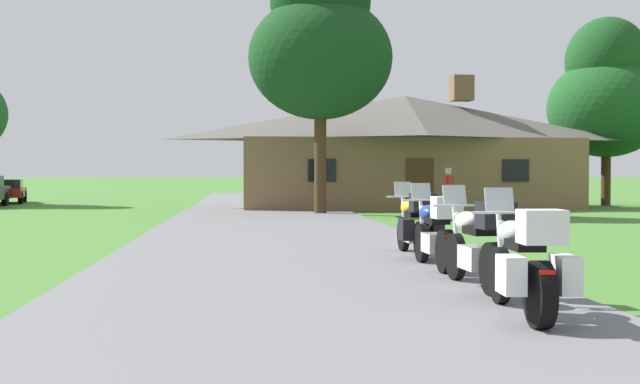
{
  "coord_description": "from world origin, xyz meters",
  "views": [
    {
      "loc": [
        -0.75,
        -1.14,
        1.52
      ],
      "look_at": [
        1.52,
        23.54,
        0.93
      ],
      "focal_mm": 44.99,
      "sensor_mm": 36.0,
      "label": 1
    }
  ],
  "objects_px": {
    "parked_red_sedan_far_left": "(5,190)",
    "motorcycle_yellow_farthest_in_row": "(415,225)",
    "motorcycle_white_second_in_row": "(478,245)",
    "motorcycle_blue_third_in_row": "(436,232)",
    "bystander_red_shirt_near_lodge": "(448,191)",
    "motorcycle_silver_nearest_to_camera": "(525,264)",
    "tree_by_lodge_front": "(320,41)",
    "tree_right_of_lodge": "(607,94)"
  },
  "relations": [
    {
      "from": "motorcycle_yellow_farthest_in_row",
      "to": "motorcycle_white_second_in_row",
      "type": "bearing_deg",
      "value": -92.17
    },
    {
      "from": "motorcycle_yellow_farthest_in_row",
      "to": "tree_by_lodge_front",
      "type": "bearing_deg",
      "value": 89.66
    },
    {
      "from": "bystander_red_shirt_near_lodge",
      "to": "tree_by_lodge_front",
      "type": "relative_size",
      "value": 0.17
    },
    {
      "from": "motorcycle_silver_nearest_to_camera",
      "to": "motorcycle_yellow_farthest_in_row",
      "type": "bearing_deg",
      "value": 91.54
    },
    {
      "from": "bystander_red_shirt_near_lodge",
      "to": "motorcycle_blue_third_in_row",
      "type": "bearing_deg",
      "value": -156.82
    },
    {
      "from": "motorcycle_yellow_farthest_in_row",
      "to": "motorcycle_silver_nearest_to_camera",
      "type": "bearing_deg",
      "value": -93.08
    },
    {
      "from": "bystander_red_shirt_near_lodge",
      "to": "tree_by_lodge_front",
      "type": "distance_m",
      "value": 7.64
    },
    {
      "from": "motorcycle_yellow_farthest_in_row",
      "to": "parked_red_sedan_far_left",
      "type": "distance_m",
      "value": 31.76
    },
    {
      "from": "tree_right_of_lodge",
      "to": "tree_by_lodge_front",
      "type": "distance_m",
      "value": 15.84
    },
    {
      "from": "motorcycle_white_second_in_row",
      "to": "tree_right_of_lodge",
      "type": "distance_m",
      "value": 30.2
    },
    {
      "from": "tree_by_lodge_front",
      "to": "bystander_red_shirt_near_lodge",
      "type": "bearing_deg",
      "value": -45.86
    },
    {
      "from": "motorcycle_silver_nearest_to_camera",
      "to": "tree_right_of_lodge",
      "type": "height_order",
      "value": "tree_right_of_lodge"
    },
    {
      "from": "motorcycle_white_second_in_row",
      "to": "tree_by_lodge_front",
      "type": "height_order",
      "value": "tree_by_lodge_front"
    },
    {
      "from": "motorcycle_silver_nearest_to_camera",
      "to": "parked_red_sedan_far_left",
      "type": "xyz_separation_m",
      "value": [
        -14.95,
        34.0,
        0.03
      ]
    },
    {
      "from": "bystander_red_shirt_near_lodge",
      "to": "parked_red_sedan_far_left",
      "type": "xyz_separation_m",
      "value": [
        -18.66,
        16.47,
        -0.31
      ]
    },
    {
      "from": "motorcycle_blue_third_in_row",
      "to": "bystander_red_shirt_near_lodge",
      "type": "distance_m",
      "value": 13.76
    },
    {
      "from": "parked_red_sedan_far_left",
      "to": "motorcycle_yellow_farthest_in_row",
      "type": "bearing_deg",
      "value": -72.7
    },
    {
      "from": "motorcycle_yellow_farthest_in_row",
      "to": "bystander_red_shirt_near_lodge",
      "type": "height_order",
      "value": "bystander_red_shirt_near_lodge"
    },
    {
      "from": "motorcycle_blue_third_in_row",
      "to": "tree_right_of_lodge",
      "type": "relative_size",
      "value": 0.24
    },
    {
      "from": "motorcycle_white_second_in_row",
      "to": "motorcycle_blue_third_in_row",
      "type": "bearing_deg",
      "value": 87.19
    },
    {
      "from": "motorcycle_blue_third_in_row",
      "to": "motorcycle_yellow_farthest_in_row",
      "type": "height_order",
      "value": "same"
    },
    {
      "from": "tree_by_lodge_front",
      "to": "parked_red_sedan_far_left",
      "type": "distance_m",
      "value": 20.29
    },
    {
      "from": "motorcycle_yellow_farthest_in_row",
      "to": "motorcycle_blue_third_in_row",
      "type": "bearing_deg",
      "value": -93.77
    },
    {
      "from": "motorcycle_blue_third_in_row",
      "to": "parked_red_sedan_far_left",
      "type": "bearing_deg",
      "value": 115.29
    },
    {
      "from": "bystander_red_shirt_near_lodge",
      "to": "tree_by_lodge_front",
      "type": "height_order",
      "value": "tree_by_lodge_front"
    },
    {
      "from": "motorcycle_yellow_farthest_in_row",
      "to": "bystander_red_shirt_near_lodge",
      "type": "bearing_deg",
      "value": 71.61
    },
    {
      "from": "motorcycle_white_second_in_row",
      "to": "motorcycle_blue_third_in_row",
      "type": "relative_size",
      "value": 1.0
    },
    {
      "from": "motorcycle_silver_nearest_to_camera",
      "to": "parked_red_sedan_far_left",
      "type": "height_order",
      "value": "motorcycle_silver_nearest_to_camera"
    },
    {
      "from": "tree_right_of_lodge",
      "to": "motorcycle_silver_nearest_to_camera",
      "type": "bearing_deg",
      "value": -116.27
    },
    {
      "from": "motorcycle_silver_nearest_to_camera",
      "to": "motorcycle_blue_third_in_row",
      "type": "xyz_separation_m",
      "value": [
        0.11,
        4.25,
        0.01
      ]
    },
    {
      "from": "motorcycle_silver_nearest_to_camera",
      "to": "motorcycle_blue_third_in_row",
      "type": "relative_size",
      "value": 1.0
    },
    {
      "from": "parked_red_sedan_far_left",
      "to": "motorcycle_blue_third_in_row",
      "type": "bearing_deg",
      "value": -74.32
    },
    {
      "from": "motorcycle_blue_third_in_row",
      "to": "tree_by_lodge_front",
      "type": "distance_m",
      "value": 18.1
    },
    {
      "from": "motorcycle_blue_third_in_row",
      "to": "bystander_red_shirt_near_lodge",
      "type": "bearing_deg",
      "value": 73.29
    },
    {
      "from": "parked_red_sedan_far_left",
      "to": "motorcycle_white_second_in_row",
      "type": "bearing_deg",
      "value": -75.88
    },
    {
      "from": "tree_by_lodge_front",
      "to": "parked_red_sedan_far_left",
      "type": "height_order",
      "value": "tree_by_lodge_front"
    },
    {
      "from": "motorcycle_silver_nearest_to_camera",
      "to": "motorcycle_blue_third_in_row",
      "type": "bearing_deg",
      "value": 91.84
    },
    {
      "from": "motorcycle_blue_third_in_row",
      "to": "tree_right_of_lodge",
      "type": "height_order",
      "value": "tree_right_of_lodge"
    },
    {
      "from": "motorcycle_silver_nearest_to_camera",
      "to": "tree_by_lodge_front",
      "type": "relative_size",
      "value": 0.21
    },
    {
      "from": "motorcycle_silver_nearest_to_camera",
      "to": "motorcycle_yellow_farthest_in_row",
      "type": "xyz_separation_m",
      "value": [
        0.19,
        6.09,
        0.0
      ]
    },
    {
      "from": "motorcycle_yellow_farthest_in_row",
      "to": "tree_by_lodge_front",
      "type": "distance_m",
      "value": 16.38
    },
    {
      "from": "motorcycle_yellow_farthest_in_row",
      "to": "bystander_red_shirt_near_lodge",
      "type": "relative_size",
      "value": 1.24
    }
  ]
}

